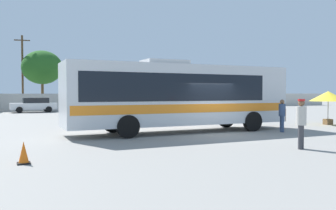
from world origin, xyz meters
TOP-DOWN VIEW (x-y plane):
  - ground_plane at (0.00, 10.00)m, footprint 300.00×300.00m
  - perimeter_wall at (0.00, 28.05)m, footprint 80.00×0.30m
  - coach_bus_silver_orange at (-1.23, 1.52)m, footprint 11.84×2.86m
  - attendant_by_bus_door at (3.64, -0.73)m, footprint 0.44×0.44m
  - passenger_waiting_on_apron at (0.29, -5.18)m, footprint 0.49×0.49m
  - vendor_umbrella_near_gate_yellow at (9.40, 1.25)m, footprint 2.30×2.30m
  - parked_car_second_white at (-6.31, 24.83)m, footprint 4.62×2.05m
  - utility_pole_near at (-7.05, 31.48)m, footprint 1.80×0.41m
  - roadside_tree_midleft at (-4.80, 31.31)m, footprint 4.88×4.88m
  - roadside_tree_midright at (10.24, 32.35)m, footprint 3.51×3.51m
  - traffic_cone_on_apron at (-8.86, -3.74)m, footprint 0.36×0.36m

SIDE VIEW (x-z plane):
  - ground_plane at x=0.00m, z-range 0.00..0.00m
  - traffic_cone_on_apron at x=-8.86m, z-range -0.01..0.63m
  - parked_car_second_white at x=-6.31m, z-range 0.04..1.57m
  - attendant_by_bus_door at x=3.64m, z-range 0.11..1.79m
  - perimeter_wall at x=0.00m, z-range 0.00..1.96m
  - passenger_waiting_on_apron at x=0.29m, z-range 0.13..1.92m
  - vendor_umbrella_near_gate_yellow at x=9.40m, z-range 0.72..2.85m
  - coach_bus_silver_orange at x=-1.23m, z-range 0.12..3.78m
  - roadside_tree_midright at x=10.24m, z-range 1.15..6.46m
  - utility_pole_near at x=-7.05m, z-range 0.19..9.20m
  - roadside_tree_midleft at x=-4.80m, z-range 1.55..8.82m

